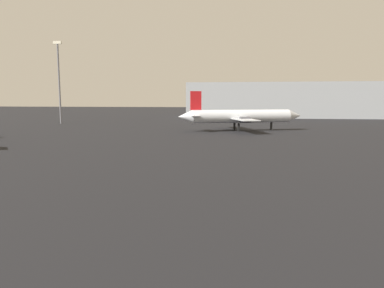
# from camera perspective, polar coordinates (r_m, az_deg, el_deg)

# --- Properties ---
(airplane_far_left) EXTENTS (28.54, 19.87, 8.95)m
(airplane_far_left) POSITION_cam_1_polar(r_m,az_deg,el_deg) (81.21, 7.83, 4.45)
(airplane_far_left) COLOR silver
(airplane_far_left) RESTS_ON ground_plane
(light_mast_left) EXTENTS (2.40, 0.50, 23.66)m
(light_mast_left) POSITION_cam_1_polar(r_m,az_deg,el_deg) (111.22, -20.63, 9.85)
(light_mast_left) COLOR slate
(light_mast_left) RESTS_ON ground_plane
(terminal_building) EXTENTS (80.09, 20.97, 13.46)m
(terminal_building) POSITION_cam_1_polar(r_m,az_deg,el_deg) (145.88, 15.54, 6.82)
(terminal_building) COLOR #999EA3
(terminal_building) RESTS_ON ground_plane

